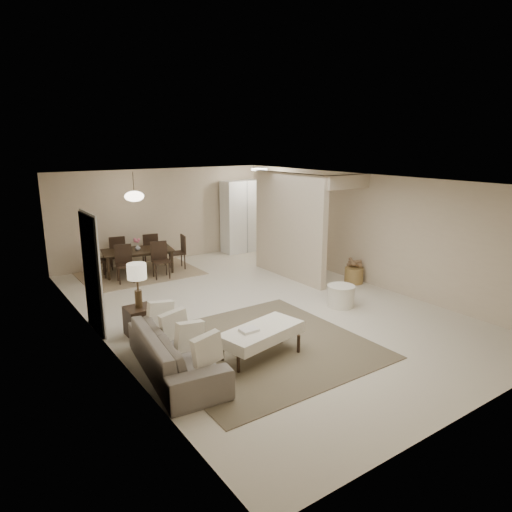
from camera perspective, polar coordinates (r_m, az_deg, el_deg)
floor at (r=9.16m, az=0.02°, el=-6.31°), size 9.00×9.00×0.00m
ceiling at (r=8.61m, az=0.03°, el=9.48°), size 9.00×9.00×0.00m
back_wall at (r=12.70m, az=-11.61°, el=5.02°), size 6.00×0.00×6.00m
left_wall at (r=7.56m, az=-19.05°, el=-1.58°), size 0.00×9.00×9.00m
right_wall at (r=10.75m, az=13.34°, el=3.31°), size 0.00×9.00×9.00m
partition at (r=10.83m, az=4.13°, el=3.74°), size 0.15×2.50×2.50m
doorway at (r=8.19m, az=-19.87°, el=-2.15°), size 0.04×0.90×2.04m
pantry_cabinet at (r=13.51m, az=-1.75°, el=4.98°), size 1.20×0.55×2.10m
flush_light at (r=12.54m, az=0.40°, el=10.76°), size 0.44×0.44×0.05m
living_rug at (r=7.46m, az=0.59°, el=-11.20°), size 3.20×3.20×0.01m
sofa at (r=6.67m, az=-10.00°, el=-11.68°), size 2.25×1.10×0.63m
ottoman_bench at (r=6.98m, az=0.67°, el=-9.68°), size 1.42×0.87×0.47m
side_table at (r=8.03m, az=-14.29°, el=-7.89°), size 0.45×0.45×0.49m
table_lamp at (r=7.77m, az=-14.65°, el=-2.35°), size 0.32×0.32×0.76m
round_pouf at (r=9.25m, az=10.56°, el=-4.94°), size 0.55×0.55×0.43m
wicker_basket at (r=10.82m, az=12.12°, el=-2.38°), size 0.51×0.51×0.36m
dining_rug at (r=11.77m, az=-14.39°, el=-2.06°), size 2.80×2.10×0.01m
dining_table at (r=11.69m, az=-14.48°, el=-0.70°), size 1.82×1.22×0.59m
dining_chairs at (r=11.66m, az=-14.52°, el=-0.02°), size 2.38×1.89×0.87m
vase at (r=11.61m, az=-14.59°, el=1.06°), size 0.17×0.17×0.14m
yellow_mat at (r=12.12m, az=4.91°, el=-1.18°), size 0.90×0.59×0.01m
pendant_light at (r=11.40m, az=-14.98°, el=7.23°), size 0.46×0.46×0.71m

